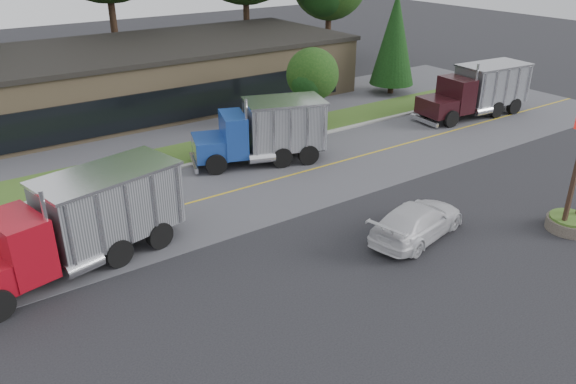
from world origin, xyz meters
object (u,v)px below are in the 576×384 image
dump_truck_red (81,220)px  dump_truck_blue (267,130)px  rally_car (417,221)px  dump_truck_maroon (479,89)px

dump_truck_red → dump_truck_blue: (11.31, 4.88, -0.01)m
dump_truck_red → rally_car: bearing=141.4°
rally_car → dump_truck_blue: bearing=-10.1°
dump_truck_blue → rally_car: bearing=111.4°
rally_car → dump_truck_red: bearing=51.3°
dump_truck_blue → dump_truck_maroon: same height
dump_truck_blue → dump_truck_maroon: bearing=-164.5°
dump_truck_blue → dump_truck_red: bearing=42.3°
dump_truck_blue → rally_car: size_ratio=1.48×
dump_truck_maroon → rally_car: 18.77m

